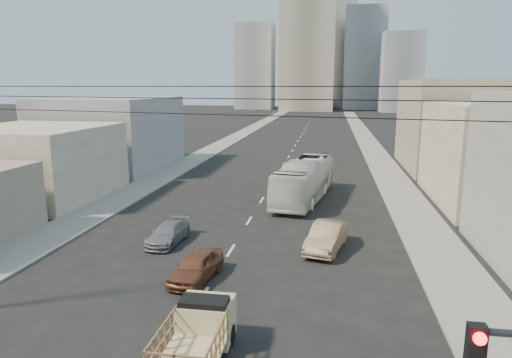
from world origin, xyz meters
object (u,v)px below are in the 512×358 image
(city_bus, at_px, (304,180))
(sedan_brown, at_px, (196,266))
(sedan_tan, at_px, (327,237))
(sedan_grey, at_px, (168,233))
(flatbed_pickup, at_px, (198,332))

(city_bus, distance_m, sedan_brown, 17.50)
(sedan_brown, bearing_deg, sedan_tan, 48.83)
(sedan_grey, bearing_deg, flatbed_pickup, -61.57)
(flatbed_pickup, xyz_separation_m, sedan_grey, (-5.23, 11.41, -0.50))
(city_bus, xyz_separation_m, sedan_grey, (-7.47, -12.07, -1.07))
(flatbed_pickup, height_order, sedan_grey, flatbed_pickup)
(city_bus, height_order, sedan_tan, city_bus)
(city_bus, relative_size, sedan_grey, 2.91)
(sedan_brown, bearing_deg, sedan_grey, 132.21)
(flatbed_pickup, bearing_deg, city_bus, 84.55)
(city_bus, bearing_deg, sedan_grey, -112.33)
(city_bus, relative_size, sedan_tan, 2.54)
(city_bus, height_order, sedan_brown, city_bus)
(flatbed_pickup, distance_m, sedan_brown, 6.86)
(flatbed_pickup, distance_m, sedan_tan, 12.52)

